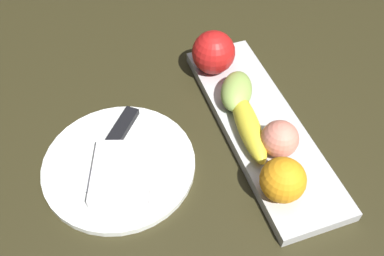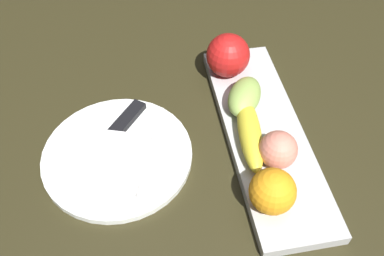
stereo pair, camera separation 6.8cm
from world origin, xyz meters
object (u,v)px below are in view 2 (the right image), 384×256
(fruit_tray, at_px, (264,133))
(apple, at_px, (228,55))
(banana, at_px, (250,132))
(orange_near_apple, at_px, (273,191))
(grape_bunch, at_px, (242,97))
(folded_napkin, at_px, (117,164))
(knife, at_px, (121,126))
(peach, at_px, (278,150))
(dinner_plate, at_px, (118,155))

(fruit_tray, distance_m, apple, 0.17)
(banana, distance_m, orange_near_apple, 0.13)
(grape_bunch, relative_size, folded_napkin, 0.81)
(orange_near_apple, distance_m, folded_napkin, 0.25)
(folded_napkin, height_order, knife, folded_napkin)
(grape_bunch, bearing_deg, folded_napkin, -67.87)
(orange_near_apple, bearing_deg, peach, 156.26)
(orange_near_apple, distance_m, peach, 0.08)
(fruit_tray, distance_m, grape_bunch, 0.07)
(banana, bearing_deg, orange_near_apple, -173.67)
(banana, xyz_separation_m, folded_napkin, (0.02, -0.22, -0.02))
(banana, height_order, orange_near_apple, orange_near_apple)
(apple, distance_m, orange_near_apple, 0.30)
(apple, relative_size, peach, 1.34)
(peach, xyz_separation_m, knife, (-0.12, -0.24, -0.03))
(peach, height_order, knife, peach)
(apple, bearing_deg, orange_near_apple, -0.68)
(banana, bearing_deg, apple, 6.49)
(peach, height_order, dinner_plate, peach)
(apple, bearing_deg, peach, 7.39)
(peach, height_order, grape_bunch, peach)
(fruit_tray, bearing_deg, dinner_plate, -90.00)
(folded_napkin, bearing_deg, peach, 81.80)
(orange_near_apple, xyz_separation_m, dinner_plate, (-0.14, -0.22, -0.05))
(apple, height_order, dinner_plate, apple)
(fruit_tray, relative_size, grape_bunch, 4.60)
(fruit_tray, relative_size, banana, 2.62)
(banana, xyz_separation_m, grape_bunch, (-0.08, 0.01, 0.00))
(dinner_plate, bearing_deg, folded_napkin, 0.00)
(apple, bearing_deg, folded_napkin, -50.25)
(dinner_plate, height_order, knife, knife)
(grape_bunch, bearing_deg, orange_near_apple, -2.22)
(peach, bearing_deg, banana, -149.50)
(fruit_tray, height_order, peach, peach)
(grape_bunch, height_order, folded_napkin, grape_bunch)
(knife, bearing_deg, dinner_plate, 27.34)
(grape_bunch, distance_m, knife, 0.22)
(dinner_plate, xyz_separation_m, folded_napkin, (0.03, 0.00, 0.02))
(banana, xyz_separation_m, knife, (-0.07, -0.21, -0.02))
(apple, bearing_deg, dinner_plate, -55.36)
(apple, distance_m, dinner_plate, 0.28)
(apple, height_order, grape_bunch, apple)
(grape_bunch, bearing_deg, apple, -177.33)
(orange_near_apple, relative_size, grape_bunch, 0.74)
(grape_bunch, xyz_separation_m, folded_napkin, (0.09, -0.23, -0.02))
(apple, xyz_separation_m, banana, (0.17, -0.00, -0.02))
(peach, relative_size, folded_napkin, 0.53)
(dinner_plate, relative_size, knife, 1.64)
(apple, bearing_deg, banana, -0.61)
(knife, bearing_deg, apple, 154.53)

